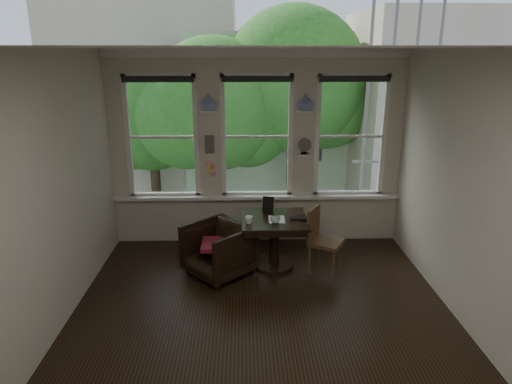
{
  "coord_description": "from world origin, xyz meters",
  "views": [
    {
      "loc": [
        -0.2,
        -4.72,
        2.97
      ],
      "look_at": [
        -0.05,
        0.9,
        1.22
      ],
      "focal_mm": 32.0,
      "sensor_mm": 36.0,
      "label": 1
    }
  ],
  "objects_px": {
    "side_chair_right": "(326,242)",
    "armchair_left": "(219,250)",
    "table": "(274,243)",
    "laptop": "(302,219)",
    "mug": "(249,220)"
  },
  "relations": [
    {
      "from": "side_chair_right",
      "to": "armchair_left",
      "type": "bearing_deg",
      "value": 119.41
    },
    {
      "from": "table",
      "to": "armchair_left",
      "type": "bearing_deg",
      "value": -165.9
    },
    {
      "from": "armchair_left",
      "to": "table",
      "type": "bearing_deg",
      "value": 61.58
    },
    {
      "from": "side_chair_right",
      "to": "laptop",
      "type": "relative_size",
      "value": 3.15
    },
    {
      "from": "armchair_left",
      "to": "mug",
      "type": "distance_m",
      "value": 0.6
    },
    {
      "from": "armchair_left",
      "to": "side_chair_right",
      "type": "relative_size",
      "value": 0.88
    },
    {
      "from": "side_chair_right",
      "to": "laptop",
      "type": "height_order",
      "value": "side_chair_right"
    },
    {
      "from": "table",
      "to": "side_chair_right",
      "type": "bearing_deg",
      "value": -13.16
    },
    {
      "from": "mug",
      "to": "table",
      "type": "bearing_deg",
      "value": 28.25
    },
    {
      "from": "laptop",
      "to": "table",
      "type": "bearing_deg",
      "value": 167.09
    },
    {
      "from": "table",
      "to": "armchair_left",
      "type": "relative_size",
      "value": 1.12
    },
    {
      "from": "table",
      "to": "mug",
      "type": "bearing_deg",
      "value": -151.75
    },
    {
      "from": "laptop",
      "to": "mug",
      "type": "bearing_deg",
      "value": -171.72
    },
    {
      "from": "side_chair_right",
      "to": "laptop",
      "type": "bearing_deg",
      "value": 104.65
    },
    {
      "from": "mug",
      "to": "side_chair_right",
      "type": "bearing_deg",
      "value": 1.47
    }
  ]
}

